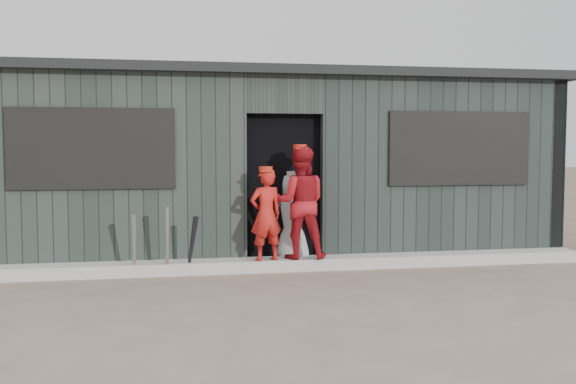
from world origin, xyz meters
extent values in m
plane|color=brown|center=(0.00, 0.00, 0.00)|extent=(80.00, 80.00, 0.00)
cube|color=#A0A19C|center=(0.00, 1.82, 0.07)|extent=(8.00, 0.36, 0.15)
cone|color=gray|center=(-1.90, 1.63, 0.40)|extent=(0.08, 0.28, 0.79)
cone|color=slate|center=(-1.51, 1.62, 0.43)|extent=(0.08, 0.18, 0.87)
cone|color=black|center=(-1.22, 1.67, 0.37)|extent=(0.19, 0.28, 0.74)
imported|color=red|center=(-0.30, 1.71, 0.73)|extent=(0.48, 0.38, 1.15)
imported|color=maroon|center=(0.15, 1.79, 0.86)|extent=(0.77, 0.64, 1.43)
imported|color=#A3A3A3|center=(0.12, 2.11, 0.61)|extent=(0.69, 0.57, 1.23)
cube|color=black|center=(0.00, 3.50, 1.20)|extent=(7.60, 2.70, 2.20)
cube|color=#2C3431|center=(-2.25, 2.10, 1.25)|extent=(3.50, 0.20, 2.50)
cube|color=#28302E|center=(2.25, 2.10, 1.25)|extent=(3.50, 0.20, 2.50)
cube|color=#29312F|center=(0.00, 2.10, 2.25)|extent=(1.00, 0.20, 0.50)
cube|color=#2A322F|center=(3.90, 3.50, 1.25)|extent=(0.20, 3.00, 2.50)
cube|color=#29302E|center=(0.00, 4.90, 1.25)|extent=(8.00, 0.20, 2.50)
cube|color=black|center=(0.00, 3.50, 2.56)|extent=(8.30, 3.30, 0.12)
cube|color=black|center=(-2.40, 1.98, 1.55)|extent=(2.00, 0.04, 1.00)
cube|color=black|center=(2.40, 1.98, 1.55)|extent=(2.00, 0.04, 1.00)
cube|color=black|center=(-0.38, 2.63, 1.35)|extent=(0.17, 0.17, 0.79)
cube|color=black|center=(0.06, 2.54, 1.30)|extent=(0.27, 0.24, 0.95)
camera|label=1|loc=(-1.45, -6.16, 1.57)|focal=40.00mm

